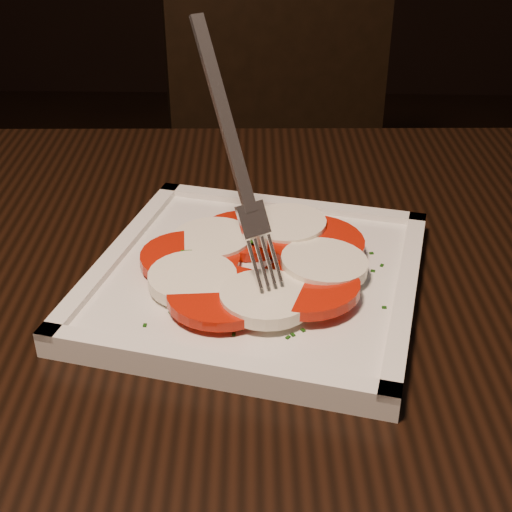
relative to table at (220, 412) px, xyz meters
The scene contains 5 objects.
table is the anchor object (origin of this frame).
chair 0.79m from the table, 84.49° to the left, with size 0.51×0.51×0.93m.
plate 0.12m from the table, 55.40° to the left, with size 0.25×0.25×0.01m, color white.
caprese_salad 0.13m from the table, 55.35° to the left, with size 0.20×0.19×0.02m.
fork 0.23m from the table, 82.87° to the left, with size 0.04×0.11×0.18m, color white, non-canonical shape.
Camera 1 is at (0.03, -0.26, 1.07)m, focal length 50.00 mm.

